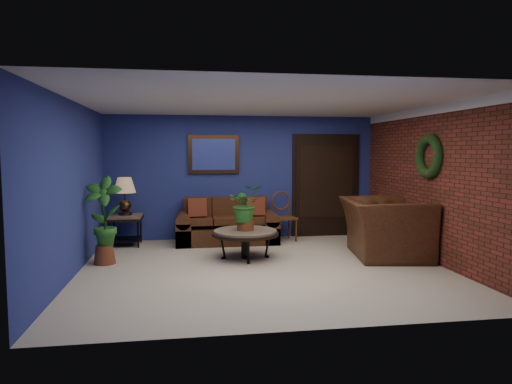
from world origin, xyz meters
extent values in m
plane|color=#BFB39E|center=(0.00, 0.00, 0.00)|extent=(5.50, 5.50, 0.00)
cube|color=navy|center=(0.00, 2.50, 1.25)|extent=(5.50, 0.04, 2.50)
cube|color=navy|center=(-2.75, 0.00, 1.25)|extent=(0.04, 5.00, 2.50)
cube|color=maroon|center=(2.75, 0.00, 1.25)|extent=(0.04, 5.00, 2.50)
cube|color=silver|center=(0.00, 0.00, 2.50)|extent=(5.50, 5.00, 0.02)
cube|color=white|center=(2.72, 0.00, 2.43)|extent=(0.03, 5.00, 0.14)
cube|color=#442B14|center=(-0.60, 2.46, 1.72)|extent=(1.02, 0.06, 0.77)
cube|color=black|center=(1.75, 2.47, 1.05)|extent=(1.44, 0.06, 2.18)
torus|color=black|center=(2.69, 0.05, 1.70)|extent=(0.16, 0.72, 0.72)
cube|color=#482814|center=(-0.38, 2.00, 0.16)|extent=(1.96, 0.85, 0.32)
cube|color=#482814|center=(-0.38, 2.31, 0.45)|extent=(1.67, 0.23, 0.80)
cube|color=#482814|center=(-0.94, 1.95, 0.46)|extent=(0.54, 0.58, 0.12)
cube|color=#482814|center=(-0.38, 1.95, 0.46)|extent=(0.54, 0.58, 0.12)
cube|color=#482814|center=(0.17, 1.95, 0.46)|extent=(0.54, 0.58, 0.12)
cube|color=#482814|center=(-1.22, 2.00, 0.22)|extent=(0.28, 0.85, 0.44)
cube|color=#482814|center=(0.45, 2.00, 0.22)|extent=(0.28, 0.85, 0.44)
cube|color=brown|center=(-0.95, 1.98, 0.70)|extent=(0.36, 0.11, 0.36)
cube|color=brown|center=(0.18, 1.98, 0.70)|extent=(0.36, 0.11, 0.36)
cylinder|color=#534D49|center=(-0.20, 0.65, 0.45)|extent=(1.04, 1.04, 0.05)
cylinder|color=black|center=(-0.20, 0.65, 0.42)|extent=(1.11, 1.11, 0.05)
cylinder|color=black|center=(-0.20, 0.65, 0.21)|extent=(0.14, 0.14, 0.43)
cube|color=#534D49|center=(-2.30, 2.05, 0.56)|extent=(0.60, 0.60, 0.05)
cube|color=black|center=(-2.30, 2.05, 0.52)|extent=(0.64, 0.64, 0.04)
cube|color=black|center=(-2.30, 2.05, 0.12)|extent=(0.54, 0.54, 0.03)
cylinder|color=black|center=(-2.55, 1.80, 0.28)|extent=(0.03, 0.03, 0.56)
cylinder|color=black|center=(-2.05, 1.80, 0.28)|extent=(0.03, 0.03, 0.56)
cylinder|color=black|center=(-2.55, 2.30, 0.28)|extent=(0.03, 0.03, 0.56)
cylinder|color=black|center=(-2.05, 2.30, 0.28)|extent=(0.03, 0.03, 0.56)
cylinder|color=#442B14|center=(-2.30, 2.05, 0.61)|extent=(0.25, 0.25, 0.05)
sphere|color=#442B14|center=(-2.30, 2.05, 0.73)|extent=(0.23, 0.23, 0.23)
cylinder|color=#442B14|center=(-2.30, 2.05, 0.92)|extent=(0.02, 0.02, 0.29)
cone|color=#9C8057|center=(-2.30, 2.05, 1.12)|extent=(0.41, 0.41, 0.29)
cube|color=brown|center=(0.77, 2.05, 0.46)|extent=(0.49, 0.49, 0.04)
torus|color=brown|center=(0.73, 2.23, 0.78)|extent=(0.39, 0.12, 0.39)
cylinder|color=brown|center=(0.63, 1.84, 0.22)|extent=(0.03, 0.03, 0.44)
cylinder|color=brown|center=(0.98, 1.91, 0.22)|extent=(0.03, 0.03, 0.44)
cylinder|color=brown|center=(0.56, 2.19, 0.22)|extent=(0.03, 0.03, 0.44)
cylinder|color=brown|center=(0.91, 2.26, 0.22)|extent=(0.03, 0.03, 0.44)
imported|color=#482814|center=(2.15, 0.44, 0.49)|extent=(1.53, 1.69, 0.97)
cylinder|color=#5F2F17|center=(-0.20, 0.65, 0.57)|extent=(0.28, 0.28, 0.18)
imported|color=#1D531A|center=(-0.20, 0.65, 0.92)|extent=(0.60, 0.53, 0.63)
cylinder|color=#5F2F17|center=(2.35, 1.18, 0.10)|extent=(0.26, 0.26, 0.20)
imported|color=#1D531A|center=(2.35, 1.18, 0.49)|extent=(0.44, 0.38, 0.69)
cylinder|color=brown|center=(-2.45, 0.63, 0.15)|extent=(0.34, 0.34, 0.30)
imported|color=#1D531A|center=(-2.45, 0.63, 0.82)|extent=(0.68, 0.53, 1.14)
camera|label=1|loc=(-1.16, -6.75, 1.76)|focal=32.00mm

